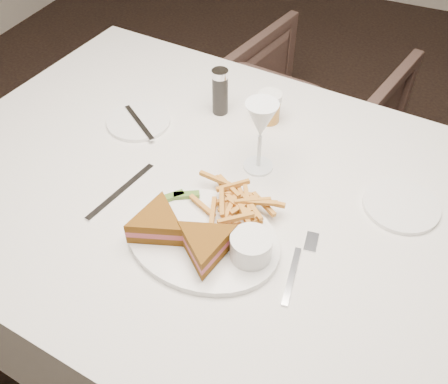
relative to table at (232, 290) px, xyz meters
The scene contains 4 objects.
ground 0.61m from the table, 48.28° to the left, with size 5.00×5.00×0.00m, color black.
table is the anchor object (origin of this frame).
chair_far 0.98m from the table, 93.97° to the left, with size 0.60×0.56×0.62m, color #4C362F.
table_setting 0.42m from the table, 93.54° to the right, with size 0.82×0.63×0.18m.
Camera 1 is at (-0.03, -1.07, 1.52)m, focal length 40.00 mm.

